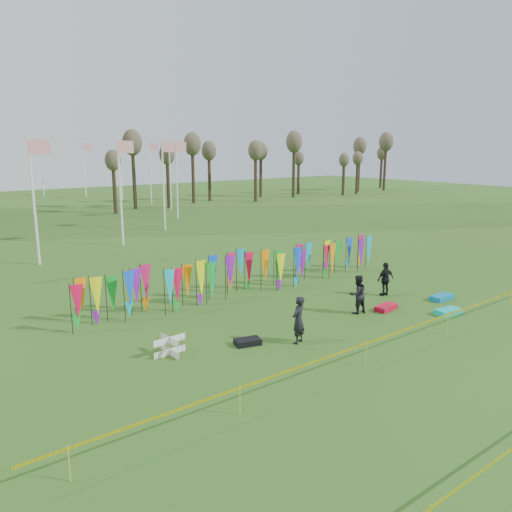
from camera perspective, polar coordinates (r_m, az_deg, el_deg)
ground at (r=20.12m, az=12.56°, el=-9.29°), size 160.00×160.00×0.00m
banner_row at (r=25.48m, az=-0.63°, el=-1.50°), size 18.64×0.64×2.09m
caution_tape_near at (r=18.79m, az=15.88°, el=-8.51°), size 26.00×0.02×0.90m
tree_line at (r=72.70m, az=2.51°, el=11.49°), size 53.92×1.92×7.84m
box_kite at (r=18.38m, az=-9.82°, el=-10.10°), size 0.65×0.65×0.72m
person_left at (r=19.07m, az=4.86°, el=-7.29°), size 0.80×0.70×1.84m
person_mid at (r=22.78m, az=11.51°, el=-4.31°), size 0.92×0.65×1.76m
person_right at (r=25.79m, az=14.58°, el=-2.56°), size 1.06×0.70×1.70m
kite_bag_turquoise at (r=24.00m, az=21.10°, el=-5.95°), size 1.27×0.76×0.24m
kite_bag_red at (r=23.76m, az=14.65°, el=-5.71°), size 1.27×0.72×0.22m
kite_bag_black at (r=19.13m, az=-0.97°, el=-9.78°), size 1.08×0.80×0.22m
kite_bag_teal at (r=26.11m, az=20.47°, el=-4.44°), size 1.25×0.60×0.24m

